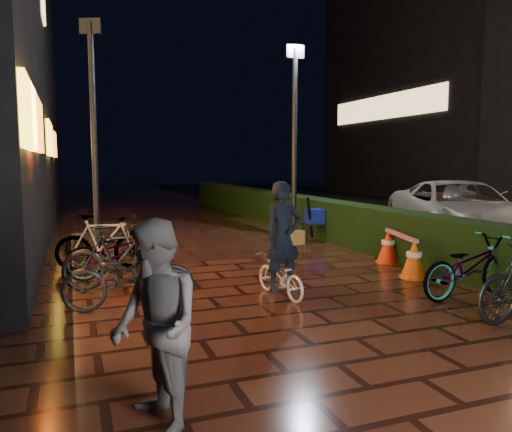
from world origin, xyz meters
name	(u,v)px	position (x,y,z in m)	size (l,w,h in m)	color
ground	(312,311)	(0.00, 0.00, 0.00)	(80.00, 80.00, 0.00)	#381911
asphalt_road	(512,231)	(9.00, 5.00, 0.00)	(11.00, 60.00, 0.01)	black
hedge	(290,211)	(3.30, 8.00, 0.50)	(0.70, 20.00, 1.00)	black
bystander_person	(155,326)	(-2.43, -2.25, 0.79)	(0.77, 0.60, 1.58)	#58575A
van	(458,211)	(6.24, 4.19, 0.76)	(2.50, 5.41, 1.50)	#B0B1B5
lamp_post_hedge	(294,134)	(2.49, 5.99, 2.71)	(0.47, 0.14, 4.93)	black
lamp_post_sf	(94,122)	(-2.39, 6.94, 2.94)	(0.50, 0.28, 5.35)	black
cyclist	(282,255)	(-0.11, 0.77, 0.64)	(0.65, 1.25, 1.71)	white
traffic_barrier	(400,252)	(2.67, 1.71, 0.34)	(0.81, 1.70, 0.69)	#DC5A0B
cart_assembly	(314,218)	(2.74, 5.32, 0.59)	(0.74, 0.63, 1.16)	black
parked_bikes_storefront	(116,252)	(-2.30, 2.78, 0.48)	(1.98, 4.29, 1.02)	black
parked_bikes_hedge	(494,273)	(2.41, -0.70, 0.48)	(1.87, 1.78, 1.02)	black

